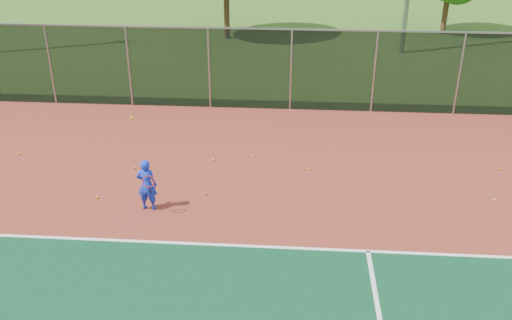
% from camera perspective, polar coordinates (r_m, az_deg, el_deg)
% --- Properties ---
extents(court_apron, '(30.00, 20.00, 0.02)m').
position_cam_1_polar(court_apron, '(12.68, 2.41, -11.39)').
color(court_apron, maroon).
rests_on(court_apron, ground).
extents(fence_back, '(30.00, 0.06, 3.03)m').
position_cam_1_polar(fence_back, '(20.98, 3.52, 9.05)').
color(fence_back, black).
rests_on(fence_back, court_apron).
extents(tennis_player, '(0.59, 0.60, 2.54)m').
position_cam_1_polar(tennis_player, '(14.86, -10.86, -2.44)').
color(tennis_player, '#1732DA').
rests_on(tennis_player, court_apron).
extents(practice_ball_0, '(0.07, 0.07, 0.07)m').
position_cam_1_polar(practice_ball_0, '(17.46, -4.27, 0.02)').
color(practice_ball_0, gold).
rests_on(practice_ball_0, court_apron).
extents(practice_ball_1, '(0.07, 0.07, 0.07)m').
position_cam_1_polar(practice_ball_1, '(16.95, 5.34, -0.87)').
color(practice_ball_1, gold).
rests_on(practice_ball_1, court_apron).
extents(practice_ball_2, '(0.07, 0.07, 0.07)m').
position_cam_1_polar(practice_ball_2, '(16.56, 22.75, -3.68)').
color(practice_ball_2, gold).
rests_on(practice_ball_2, court_apron).
extents(practice_ball_3, '(0.07, 0.07, 0.07)m').
position_cam_1_polar(practice_ball_3, '(18.37, 23.22, -0.80)').
color(practice_ball_3, gold).
rests_on(practice_ball_3, court_apron).
extents(practice_ball_4, '(0.07, 0.07, 0.07)m').
position_cam_1_polar(practice_ball_4, '(19.28, -22.63, 0.58)').
color(practice_ball_4, gold).
rests_on(practice_ball_4, court_apron).
extents(practice_ball_5, '(0.07, 0.07, 0.07)m').
position_cam_1_polar(practice_ball_5, '(17.65, -0.35, 0.39)').
color(practice_ball_5, gold).
rests_on(practice_ball_5, court_apron).
extents(practice_ball_7, '(0.07, 0.07, 0.07)m').
position_cam_1_polar(practice_ball_7, '(15.97, -15.62, -3.62)').
color(practice_ball_7, gold).
rests_on(practice_ball_7, court_apron).
extents(practice_ball_8, '(0.07, 0.07, 0.07)m').
position_cam_1_polar(practice_ball_8, '(17.33, -12.10, -0.75)').
color(practice_ball_8, gold).
rests_on(practice_ball_8, court_apron).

